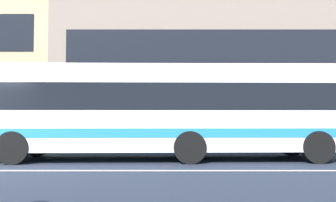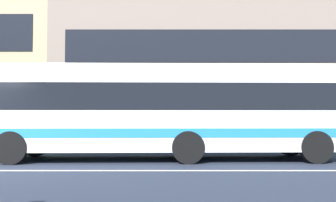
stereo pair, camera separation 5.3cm
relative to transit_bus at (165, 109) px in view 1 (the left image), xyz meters
name	(u,v)px [view 1 (the left image)]	position (x,y,z in m)	size (l,w,h in m)	color
hedge_row_far	(94,137)	(-3.18, 3.91, -1.16)	(23.17, 1.10, 1.09)	#22651F
apartment_block_right	(255,70)	(6.22, 13.32, 3.00)	(25.98, 9.72, 9.41)	gray
transit_bus	(165,109)	(0.00, 0.00, 0.00)	(11.36, 2.83, 3.09)	silver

